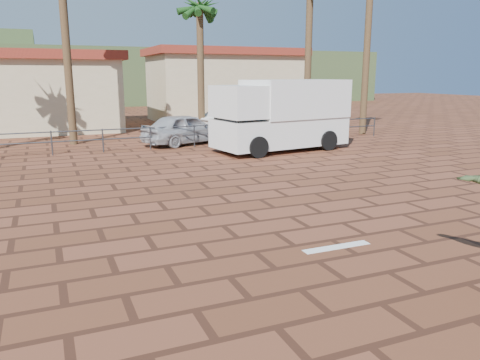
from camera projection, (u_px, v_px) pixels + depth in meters
name	position (u px, v px, depth m)	size (l,w,h in m)	color
ground	(275.00, 233.00, 9.67)	(120.00, 120.00, 0.00)	brown
paint_stripe	(337.00, 247.00, 8.85)	(1.40, 0.22, 0.01)	white
guardrail	(150.00, 134.00, 20.32)	(24.06, 0.06, 1.00)	#47494F
palm_center	(200.00, 11.00, 23.54)	(2.40, 2.40, 7.75)	brown
building_west	(7.00, 91.00, 26.70)	(12.60, 7.60, 4.50)	beige
building_east	(224.00, 84.00, 33.72)	(10.60, 6.60, 5.00)	beige
hill_front	(79.00, 77.00, 54.00)	(70.00, 18.00, 6.00)	#384C28
campervan	(282.00, 114.00, 20.01)	(6.07, 3.28, 2.99)	silver
car_silver	(186.00, 129.00, 21.92)	(1.70, 4.22, 1.44)	#AFB1B6
car_white	(233.00, 122.00, 25.76)	(1.44, 4.14, 1.36)	silver
street_sign	(307.00, 112.00, 20.82)	(0.45, 0.18, 2.25)	gray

